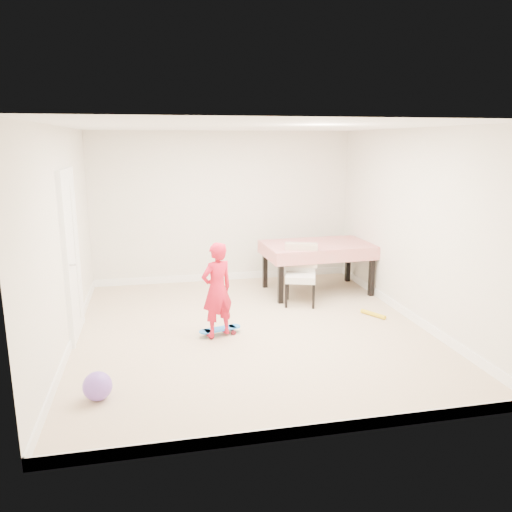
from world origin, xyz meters
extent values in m
plane|color=tan|center=(0.00, 0.00, 0.00)|extent=(5.00, 5.00, 0.00)
cube|color=white|center=(0.00, 0.00, 2.58)|extent=(4.50, 5.00, 0.04)
cube|color=silver|center=(0.00, 2.48, 1.30)|extent=(4.50, 0.04, 2.60)
cube|color=silver|center=(0.00, -2.48, 1.30)|extent=(4.50, 0.04, 2.60)
cube|color=silver|center=(-2.23, 0.00, 1.30)|extent=(0.04, 5.00, 2.60)
cube|color=silver|center=(2.23, 0.00, 1.30)|extent=(0.04, 5.00, 2.60)
cube|color=white|center=(-2.22, 0.30, 1.02)|extent=(0.11, 0.94, 2.11)
cube|color=white|center=(0.00, 2.49, 0.06)|extent=(4.50, 0.02, 0.12)
cube|color=white|center=(0.00, -2.49, 0.06)|extent=(4.50, 0.02, 0.12)
cube|color=white|center=(-2.24, 0.00, 0.06)|extent=(0.02, 5.00, 0.12)
cube|color=white|center=(2.24, 0.00, 0.06)|extent=(0.02, 5.00, 0.12)
imported|color=red|center=(-0.47, -0.17, 0.60)|extent=(0.52, 0.45, 1.19)
sphere|color=#7B50C0|center=(-1.80, -1.48, 0.14)|extent=(0.28, 0.28, 0.28)
cylinder|color=gold|center=(1.79, 0.16, 0.03)|extent=(0.25, 0.38, 0.06)
camera|label=1|loc=(-1.21, -6.06, 2.43)|focal=35.00mm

